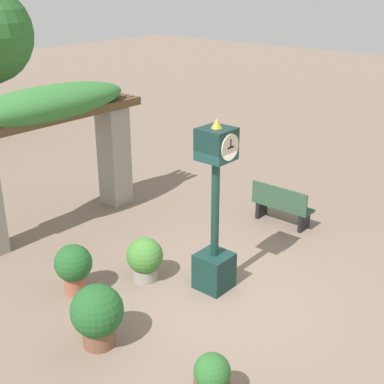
{
  "coord_description": "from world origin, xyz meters",
  "views": [
    {
      "loc": [
        -6.12,
        -4.66,
        5.06
      ],
      "look_at": [
        0.22,
        0.74,
        1.65
      ],
      "focal_mm": 50.0,
      "sensor_mm": 36.0,
      "label": 1
    }
  ],
  "objects": [
    {
      "name": "potted_plant_far_right",
      "position": [
        -1.94,
        -1.43,
        0.36
      ],
      "size": [
        0.47,
        0.47,
        0.73
      ],
      "color": "brown",
      "rests_on": "ground"
    },
    {
      "name": "pergola",
      "position": [
        0.0,
        4.33,
        2.2
      ],
      "size": [
        4.48,
        1.16,
        3.02
      ],
      "color": "gray",
      "rests_on": "ground"
    },
    {
      "name": "potted_plant_near_right",
      "position": [
        -0.37,
        1.33,
        0.42
      ],
      "size": [
        0.65,
        0.65,
        0.79
      ],
      "color": "gray",
      "rests_on": "ground"
    },
    {
      "name": "potted_plant_near_left",
      "position": [
        -2.1,
        0.56,
        0.53
      ],
      "size": [
        0.78,
        0.78,
        0.97
      ],
      "color": "brown",
      "rests_on": "ground"
    },
    {
      "name": "ground_plane",
      "position": [
        0.0,
        0.0,
        0.0
      ],
      "size": [
        60.0,
        60.0,
        0.0
      ],
      "primitive_type": "plane",
      "color": "#7F6B5B"
    },
    {
      "name": "potted_plant_far_left",
      "position": [
        -1.46,
        1.92,
        0.52
      ],
      "size": [
        0.64,
        0.64,
        0.9
      ],
      "color": "#9E563D",
      "rests_on": "ground"
    },
    {
      "name": "pedestal_clock",
      "position": [
        0.22,
        0.24,
        1.31
      ],
      "size": [
        0.56,
        0.56,
        3.01
      ],
      "color": "#14332D",
      "rests_on": "ground"
    },
    {
      "name": "park_bench",
      "position": [
        3.15,
        0.7,
        0.43
      ],
      "size": [
        0.42,
        1.34,
        0.89
      ],
      "rotation": [
        0.0,
        0.0,
        1.57
      ],
      "color": "#2D4C38",
      "rests_on": "ground"
    }
  ]
}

